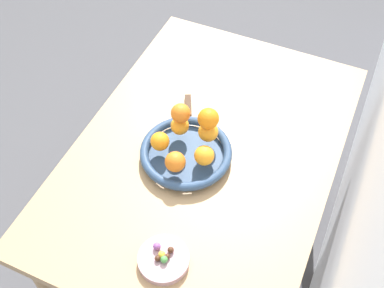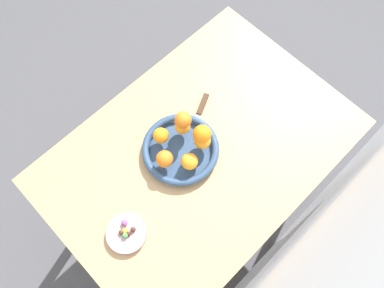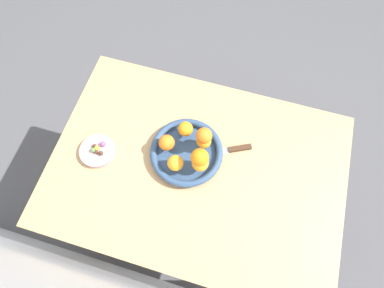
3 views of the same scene
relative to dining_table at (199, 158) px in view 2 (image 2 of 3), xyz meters
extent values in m
plane|color=#4C4C51|center=(0.00, 0.00, -0.65)|extent=(6.00, 6.00, 0.00)
cube|color=silver|center=(0.00, 0.48, 0.60)|extent=(4.00, 0.05, 2.50)
cube|color=tan|center=(0.00, 0.00, 0.07)|extent=(1.10, 0.76, 0.04)
cylinder|color=tan|center=(-0.49, -0.32, -0.30)|extent=(0.05, 0.05, 0.70)
cylinder|color=tan|center=(0.49, -0.32, -0.30)|extent=(0.05, 0.05, 0.70)
cylinder|color=tan|center=(-0.49, 0.32, -0.30)|extent=(0.05, 0.05, 0.70)
cylinder|color=navy|center=(0.05, -0.04, 0.10)|extent=(0.23, 0.23, 0.01)
torus|color=navy|center=(0.05, -0.04, 0.12)|extent=(0.27, 0.27, 0.03)
cylinder|color=#B28C99|center=(0.38, 0.04, 0.10)|extent=(0.13, 0.13, 0.02)
sphere|color=orange|center=(0.07, 0.02, 0.16)|extent=(0.06, 0.06, 0.06)
sphere|color=orange|center=(-0.01, 0.00, 0.16)|extent=(0.06, 0.06, 0.06)
sphere|color=orange|center=(0.00, -0.09, 0.16)|extent=(0.06, 0.06, 0.06)
sphere|color=orange|center=(0.08, -0.11, 0.16)|extent=(0.06, 0.06, 0.06)
sphere|color=orange|center=(0.13, -0.04, 0.16)|extent=(0.06, 0.06, 0.06)
sphere|color=orange|center=(0.00, -0.08, 0.21)|extent=(0.06, 0.06, 0.06)
sphere|color=orange|center=(-0.01, 0.00, 0.22)|extent=(0.06, 0.06, 0.06)
sphere|color=#8C4C99|center=(0.36, 0.02, 0.12)|extent=(0.02, 0.02, 0.02)
sphere|color=#472819|center=(0.38, 0.05, 0.12)|extent=(0.01, 0.01, 0.01)
sphere|color=#472819|center=(0.36, 0.05, 0.12)|extent=(0.02, 0.02, 0.02)
sphere|color=gold|center=(0.38, 0.04, 0.12)|extent=(0.02, 0.02, 0.02)
sphere|color=#4C9947|center=(0.39, 0.05, 0.12)|extent=(0.02, 0.02, 0.02)
sphere|color=#472819|center=(0.39, 0.03, 0.12)|extent=(0.02, 0.02, 0.02)
sphere|color=#472819|center=(0.38, 0.05, 0.12)|extent=(0.02, 0.02, 0.02)
cube|color=#3F2819|center=(-0.14, -0.12, 0.10)|extent=(0.09, 0.06, 0.01)
cube|color=silver|center=(-0.02, -0.06, 0.09)|extent=(0.16, 0.09, 0.01)
camera|label=1|loc=(0.84, 0.33, 1.24)|focal=45.00mm
camera|label=2|loc=(0.36, 0.33, 1.34)|focal=35.00mm
camera|label=3|loc=(-0.08, 0.33, 1.16)|focal=28.00mm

